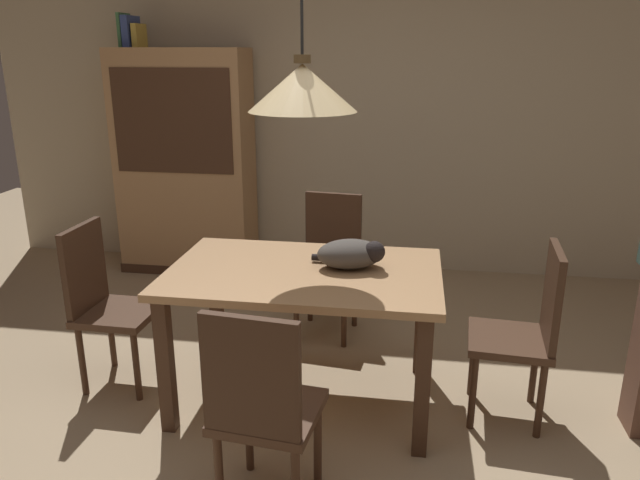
{
  "coord_description": "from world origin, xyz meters",
  "views": [
    {
      "loc": [
        0.44,
        -2.42,
        1.83
      ],
      "look_at": [
        -0.03,
        0.62,
        0.85
      ],
      "focal_mm": 33.65,
      "sensor_mm": 36.0,
      "label": 1
    }
  ],
  "objects_px": {
    "dining_table": "(304,288)",
    "book_yellow_short": "(139,36)",
    "chair_right_side": "(527,327)",
    "book_blue_wide": "(131,32)",
    "chair_left_side": "(105,299)",
    "chair_far_back": "(329,258)",
    "cat_sleeping": "(352,254)",
    "chair_near_front": "(262,405)",
    "hutch_bookcase": "(186,167)",
    "book_green_slim": "(124,30)",
    "pendant_lamp": "(302,87)"
  },
  "relations": [
    {
      "from": "cat_sleeping",
      "to": "chair_near_front",
      "type": "bearing_deg",
      "value": -104.73
    },
    {
      "from": "chair_near_front",
      "to": "book_green_slim",
      "type": "xyz_separation_m",
      "value": [
        -1.78,
        2.78,
        1.47
      ]
    },
    {
      "from": "pendant_lamp",
      "to": "hutch_bookcase",
      "type": "height_order",
      "value": "pendant_lamp"
    },
    {
      "from": "chair_near_front",
      "to": "chair_left_side",
      "type": "bearing_deg",
      "value": 141.86
    },
    {
      "from": "chair_right_side",
      "to": "book_blue_wide",
      "type": "height_order",
      "value": "book_blue_wide"
    },
    {
      "from": "chair_right_side",
      "to": "chair_left_side",
      "type": "relative_size",
      "value": 1.0
    },
    {
      "from": "chair_far_back",
      "to": "pendant_lamp",
      "type": "xyz_separation_m",
      "value": [
        -0.01,
        -0.88,
        1.15
      ]
    },
    {
      "from": "dining_table",
      "to": "book_yellow_short",
      "type": "height_order",
      "value": "book_yellow_short"
    },
    {
      "from": "dining_table",
      "to": "chair_near_front",
      "type": "xyz_separation_m",
      "value": [
        -0.01,
        -0.88,
        -0.14
      ]
    },
    {
      "from": "chair_near_front",
      "to": "chair_far_back",
      "type": "xyz_separation_m",
      "value": [
        0.02,
        1.76,
        0.0
      ]
    },
    {
      "from": "dining_table",
      "to": "book_yellow_short",
      "type": "xyz_separation_m",
      "value": [
        -1.67,
        1.9,
        1.29
      ]
    },
    {
      "from": "hutch_bookcase",
      "to": "book_green_slim",
      "type": "height_order",
      "value": "book_green_slim"
    },
    {
      "from": "pendant_lamp",
      "to": "hutch_bookcase",
      "type": "relative_size",
      "value": 0.7
    },
    {
      "from": "chair_far_back",
      "to": "book_blue_wide",
      "type": "distance_m",
      "value": 2.49
    },
    {
      "from": "cat_sleeping",
      "to": "chair_left_side",
      "type": "bearing_deg",
      "value": -177.31
    },
    {
      "from": "dining_table",
      "to": "chair_near_front",
      "type": "bearing_deg",
      "value": -90.55
    },
    {
      "from": "hutch_bookcase",
      "to": "book_yellow_short",
      "type": "bearing_deg",
      "value": 179.73
    },
    {
      "from": "book_blue_wide",
      "to": "chair_left_side",
      "type": "bearing_deg",
      "value": -72.27
    },
    {
      "from": "chair_near_front",
      "to": "chair_right_side",
      "type": "bearing_deg",
      "value": 37.48
    },
    {
      "from": "chair_left_side",
      "to": "hutch_bookcase",
      "type": "xyz_separation_m",
      "value": [
        -0.23,
        1.89,
        0.38
      ]
    },
    {
      "from": "chair_right_side",
      "to": "chair_left_side",
      "type": "xyz_separation_m",
      "value": [
        -2.26,
        0.01,
        0.0
      ]
    },
    {
      "from": "chair_near_front",
      "to": "hutch_bookcase",
      "type": "distance_m",
      "value": 3.11
    },
    {
      "from": "pendant_lamp",
      "to": "book_yellow_short",
      "type": "distance_m",
      "value": 2.54
    },
    {
      "from": "chair_far_back",
      "to": "pendant_lamp",
      "type": "bearing_deg",
      "value": -90.58
    },
    {
      "from": "book_green_slim",
      "to": "book_yellow_short",
      "type": "height_order",
      "value": "book_green_slim"
    },
    {
      "from": "book_blue_wide",
      "to": "cat_sleeping",
      "type": "bearing_deg",
      "value": -42.85
    },
    {
      "from": "hutch_bookcase",
      "to": "chair_near_front",
      "type": "bearing_deg",
      "value": -64.1
    },
    {
      "from": "chair_near_front",
      "to": "pendant_lamp",
      "type": "relative_size",
      "value": 0.72
    },
    {
      "from": "chair_far_back",
      "to": "book_yellow_short",
      "type": "height_order",
      "value": "book_yellow_short"
    },
    {
      "from": "chair_right_side",
      "to": "book_blue_wide",
      "type": "bearing_deg",
      "value": 146.37
    },
    {
      "from": "chair_right_side",
      "to": "cat_sleeping",
      "type": "xyz_separation_m",
      "value": [
        -0.89,
        0.07,
        0.32
      ]
    },
    {
      "from": "dining_table",
      "to": "chair_left_side",
      "type": "height_order",
      "value": "chair_left_side"
    },
    {
      "from": "book_blue_wide",
      "to": "book_yellow_short",
      "type": "xyz_separation_m",
      "value": [
        0.06,
        0.0,
        -0.03
      ]
    },
    {
      "from": "cat_sleeping",
      "to": "book_blue_wide",
      "type": "bearing_deg",
      "value": 137.15
    },
    {
      "from": "chair_far_back",
      "to": "hutch_bookcase",
      "type": "distance_m",
      "value": 1.74
    },
    {
      "from": "chair_left_side",
      "to": "pendant_lamp",
      "type": "height_order",
      "value": "pendant_lamp"
    },
    {
      "from": "pendant_lamp",
      "to": "book_blue_wide",
      "type": "xyz_separation_m",
      "value": [
        -1.73,
        1.9,
        0.31
      ]
    },
    {
      "from": "chair_far_back",
      "to": "cat_sleeping",
      "type": "distance_m",
      "value": 0.9
    },
    {
      "from": "chair_left_side",
      "to": "chair_far_back",
      "type": "distance_m",
      "value": 1.44
    },
    {
      "from": "chair_left_side",
      "to": "book_blue_wide",
      "type": "relative_size",
      "value": 3.88
    },
    {
      "from": "cat_sleeping",
      "to": "pendant_lamp",
      "type": "distance_m",
      "value": 0.87
    },
    {
      "from": "chair_left_side",
      "to": "pendant_lamp",
      "type": "xyz_separation_m",
      "value": [
        1.13,
        -0.0,
        1.15
      ]
    },
    {
      "from": "cat_sleeping",
      "to": "book_green_slim",
      "type": "xyz_separation_m",
      "value": [
        -2.03,
        1.83,
        1.15
      ]
    },
    {
      "from": "chair_near_front",
      "to": "cat_sleeping",
      "type": "bearing_deg",
      "value": 75.27
    },
    {
      "from": "dining_table",
      "to": "pendant_lamp",
      "type": "xyz_separation_m",
      "value": [
        -0.0,
        0.0,
        1.01
      ]
    },
    {
      "from": "cat_sleeping",
      "to": "book_green_slim",
      "type": "relative_size",
      "value": 1.55
    },
    {
      "from": "book_green_slim",
      "to": "hutch_bookcase",
      "type": "bearing_deg",
      "value": -0.2
    },
    {
      "from": "dining_table",
      "to": "chair_left_side",
      "type": "relative_size",
      "value": 1.51
    },
    {
      "from": "hutch_bookcase",
      "to": "chair_right_side",
      "type": "bearing_deg",
      "value": -37.45
    },
    {
      "from": "pendant_lamp",
      "to": "book_green_slim",
      "type": "relative_size",
      "value": 5.0
    }
  ]
}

